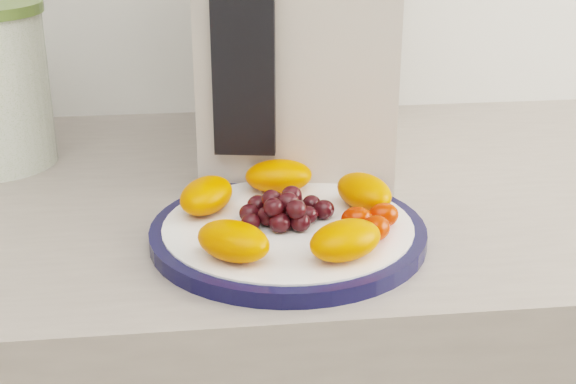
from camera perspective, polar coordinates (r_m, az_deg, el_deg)
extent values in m
cylinder|color=black|center=(0.76, 0.00, -2.95)|extent=(0.26, 0.26, 0.01)
cylinder|color=white|center=(0.76, 0.00, -2.88)|extent=(0.24, 0.24, 0.02)
cube|color=beige|center=(0.96, 1.02, 13.28)|extent=(0.26, 0.33, 0.37)
cube|color=black|center=(0.81, -3.22, 12.04)|extent=(0.07, 0.03, 0.27)
ellipsoid|color=#F45300|center=(0.80, 5.44, 0.02)|extent=(0.07, 0.08, 0.03)
ellipsoid|color=#F45300|center=(0.83, -0.67, 1.16)|extent=(0.07, 0.05, 0.03)
ellipsoid|color=#F45300|center=(0.79, -5.82, -0.24)|extent=(0.07, 0.08, 0.03)
ellipsoid|color=#F45300|center=(0.69, -3.91, -3.49)|extent=(0.08, 0.08, 0.03)
ellipsoid|color=#F45300|center=(0.69, 4.10, -3.43)|extent=(0.08, 0.07, 0.03)
ellipsoid|color=black|center=(0.76, 0.00, -1.67)|extent=(0.02, 0.02, 0.02)
ellipsoid|color=black|center=(0.76, 1.44, -1.64)|extent=(0.02, 0.02, 0.02)
ellipsoid|color=black|center=(0.77, 0.56, -1.14)|extent=(0.02, 0.02, 0.02)
ellipsoid|color=black|center=(0.77, -0.85, -1.22)|extent=(0.02, 0.02, 0.02)
ellipsoid|color=black|center=(0.76, -1.44, -1.71)|extent=(0.02, 0.02, 0.02)
ellipsoid|color=black|center=(0.74, -0.58, -2.20)|extent=(0.02, 0.02, 0.02)
ellipsoid|color=black|center=(0.74, 0.89, -2.16)|extent=(0.02, 0.02, 0.02)
ellipsoid|color=black|center=(0.77, 2.58, -1.24)|extent=(0.02, 0.02, 0.02)
ellipsoid|color=black|center=(0.78, 1.68, -0.85)|extent=(0.02, 0.02, 0.02)
ellipsoid|color=black|center=(0.79, 0.38, -0.62)|extent=(0.02, 0.02, 0.02)
ellipsoid|color=black|center=(0.79, -1.01, -0.63)|extent=(0.02, 0.02, 0.02)
ellipsoid|color=black|center=(0.78, -2.16, -0.95)|extent=(0.02, 0.02, 0.02)
ellipsoid|color=black|center=(0.76, -2.78, -1.52)|extent=(0.02, 0.02, 0.02)
ellipsoid|color=black|center=(0.75, -2.66, -2.16)|extent=(0.02, 0.02, 0.02)
ellipsoid|color=black|center=(0.75, 0.00, -0.74)|extent=(0.02, 0.02, 0.02)
ellipsoid|color=black|center=(0.77, 0.26, -0.23)|extent=(0.02, 0.02, 0.02)
ellipsoid|color=black|center=(0.76, -1.19, -0.50)|extent=(0.02, 0.02, 0.02)
ellipsoid|color=black|center=(0.74, -1.03, -1.12)|extent=(0.02, 0.02, 0.02)
ellipsoid|color=black|center=(0.74, 0.59, -1.25)|extent=(0.02, 0.02, 0.02)
ellipsoid|color=red|center=(0.75, 4.93, -1.93)|extent=(0.03, 0.03, 0.02)
ellipsoid|color=red|center=(0.76, 6.79, -1.65)|extent=(0.04, 0.03, 0.02)
ellipsoid|color=red|center=(0.73, 6.21, -2.59)|extent=(0.04, 0.04, 0.02)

